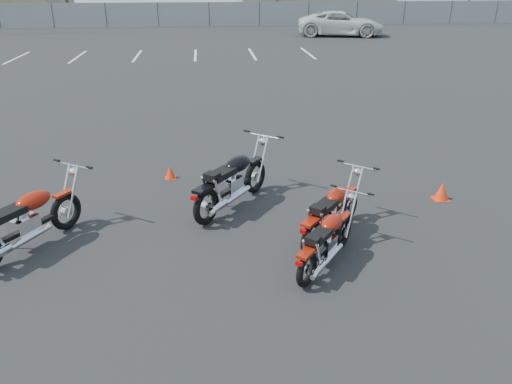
{
  "coord_description": "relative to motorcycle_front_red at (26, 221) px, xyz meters",
  "views": [
    {
      "loc": [
        -0.58,
        -6.96,
        4.02
      ],
      "look_at": [
        0.2,
        0.6,
        0.65
      ],
      "focal_mm": 35.0,
      "sensor_mm": 36.0,
      "label": 1
    }
  ],
  "objects": [
    {
      "name": "motorcycle_front_red",
      "position": [
        0.0,
        0.0,
        0.0
      ],
      "size": [
        1.59,
        2.09,
        1.1
      ],
      "color": "black",
      "rests_on": "ground"
    },
    {
      "name": "parking_line_stripes",
      "position": [
        0.91,
        19.79,
        -0.5
      ],
      "size": [
        15.12,
        4.0,
        0.01
      ],
      "color": "silver",
      "rests_on": "ground"
    },
    {
      "name": "motorcycle_third_red",
      "position": [
        4.8,
        -0.1,
        -0.05
      ],
      "size": [
        1.59,
        1.78,
        0.99
      ],
      "color": "black",
      "rests_on": "ground"
    },
    {
      "name": "motorcycle_rear_red",
      "position": [
        4.52,
        -0.93,
        -0.09
      ],
      "size": [
        1.42,
        1.67,
        0.91
      ],
      "color": "black",
      "rests_on": "ground"
    },
    {
      "name": "training_cone_near",
      "position": [
        7.26,
        1.14,
        -0.33
      ],
      "size": [
        0.29,
        0.29,
        0.35
      ],
      "color": "red",
      "rests_on": "ground"
    },
    {
      "name": "chainlink_fence",
      "position": [
        3.41,
        34.79,
        0.4
      ],
      "size": [
        80.06,
        0.06,
        1.8
      ],
      "color": "slate",
      "rests_on": "ground"
    },
    {
      "name": "training_cone_extra",
      "position": [
        2.03,
        2.75,
        -0.36
      ],
      "size": [
        0.23,
        0.23,
        0.28
      ],
      "color": "red",
      "rests_on": "ground"
    },
    {
      "name": "ground",
      "position": [
        3.41,
        -0.21,
        -0.5
      ],
      "size": [
        120.0,
        120.0,
        0.0
      ],
      "primitive_type": "plane",
      "color": "black",
      "rests_on": "ground"
    },
    {
      "name": "motorcycle_second_black",
      "position": [
        3.26,
        1.21,
        0.02
      ],
      "size": [
        1.78,
        2.1,
        1.14
      ],
      "color": "black",
      "rests_on": "ground"
    },
    {
      "name": "white_van",
      "position": [
        12.13,
        27.3,
        0.76
      ],
      "size": [
        3.95,
        7.01,
        2.51
      ],
      "primitive_type": "imported",
      "rotation": [
        0.0,
        0.0,
        1.36
      ],
      "color": "silver",
      "rests_on": "ground"
    }
  ]
}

